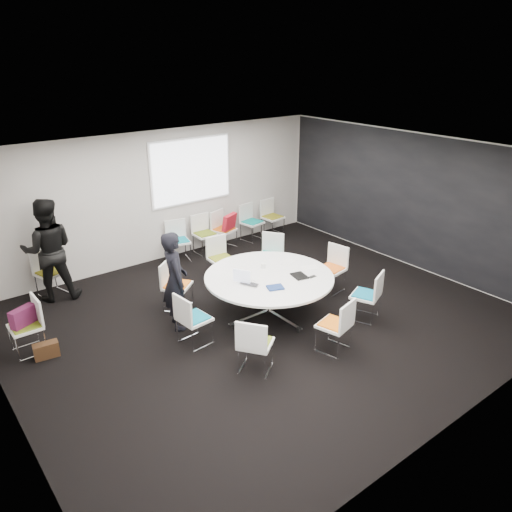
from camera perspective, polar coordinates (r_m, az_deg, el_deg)
room_shell at (r=8.14m, az=1.14°, el=1.56°), size 8.08×7.08×2.88m
conference_table at (r=8.63m, az=1.49°, el=-3.41°), size 2.22×2.22×0.73m
projection_screen at (r=11.13m, az=-7.36°, el=9.61°), size 1.90×0.03×1.35m
chair_ring_a at (r=9.67m, az=8.58°, el=-2.39°), size 0.52×0.53×0.88m
chair_ring_b at (r=10.16m, az=1.63°, el=-0.87°), size 0.63×0.63×0.88m
chair_ring_c at (r=10.02m, az=-3.97°, el=-1.25°), size 0.48×0.47×0.88m
chair_ring_d at (r=9.03m, az=-9.01°, el=-4.32°), size 0.64×0.64×0.88m
chair_ring_e at (r=7.95m, az=-7.10°, el=-8.20°), size 0.49×0.50×0.88m
chair_ring_f at (r=7.30m, az=-0.09°, el=-11.12°), size 0.63×0.63×0.88m
chair_ring_g at (r=7.83m, az=8.94°, el=-8.87°), size 0.56×0.55×0.88m
chair_ring_h at (r=8.79m, az=12.40°, el=-5.41°), size 0.60×0.59×0.88m
chair_back_a at (r=11.06m, az=-8.82°, el=0.87°), size 0.55×0.55×0.88m
chair_back_b at (r=11.39m, az=-5.86°, el=1.69°), size 0.47×0.45×0.88m
chair_back_c at (r=11.63m, az=-3.67°, el=2.22°), size 0.58×0.57×0.88m
chair_back_d at (r=12.10m, az=-0.48°, el=3.10°), size 0.53×0.52×0.88m
chair_back_e at (r=12.48m, az=1.86°, el=3.70°), size 0.50×0.49×0.88m
chair_spare_left at (r=8.45m, az=-24.58°, el=-8.32°), size 0.45×0.46×0.88m
chair_person_back at (r=10.16m, az=-22.36°, el=-2.68°), size 0.57×0.56×0.88m
person_main at (r=8.22m, az=-9.24°, el=-2.79°), size 0.56×0.70×1.68m
person_back at (r=9.76m, az=-22.64°, el=0.63°), size 1.12×0.99×1.92m
laptop at (r=8.26m, az=-0.63°, el=-3.10°), size 0.31×0.36×0.02m
laptop_lid at (r=8.22m, az=-1.66°, el=-2.32°), size 0.17×0.26×0.22m
notebook_black at (r=8.55m, az=4.99°, el=-2.28°), size 0.28×0.34×0.02m
tablet_folio at (r=8.11m, az=2.21°, el=-3.61°), size 0.31×0.28×0.03m
papers_right at (r=9.09m, az=3.60°, el=-0.71°), size 0.33×0.26×0.00m
papers_front at (r=8.90m, az=6.11°, el=-1.32°), size 0.36×0.31×0.00m
cup at (r=8.82m, az=0.84°, el=-1.11°), size 0.08×0.08×0.09m
phone at (r=8.55m, az=6.45°, el=-2.36°), size 0.14×0.07×0.01m
maroon_bag at (r=8.29m, az=-25.07°, el=-6.29°), size 0.42×0.30×0.28m
brown_bag at (r=8.29m, az=-22.85°, el=-9.89°), size 0.38×0.21×0.24m
red_jacket at (r=11.32m, az=-3.06°, el=3.93°), size 0.47×0.32×0.36m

